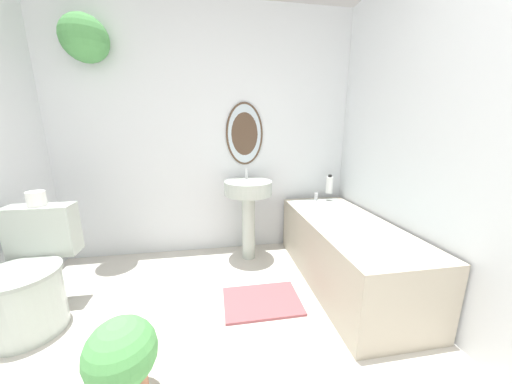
# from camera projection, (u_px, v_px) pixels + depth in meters

# --- Properties ---
(wall_back) EXTENTS (2.98, 0.37, 2.40)m
(wall_back) POSITION_uv_depth(u_px,v_px,m) (198.00, 127.00, 2.49)
(wall_back) COLOR silver
(wall_back) RESTS_ON ground_plane
(wall_right) EXTENTS (0.06, 2.52, 2.40)m
(wall_right) POSITION_uv_depth(u_px,v_px,m) (442.00, 138.00, 1.60)
(wall_right) COLOR silver
(wall_right) RESTS_ON ground_plane
(toilet) EXTENTS (0.44, 0.59, 0.75)m
(toilet) POSITION_uv_depth(u_px,v_px,m) (30.00, 282.00, 1.64)
(toilet) COLOR #B2BCB2
(toilet) RESTS_ON ground_plane
(pedestal_sink) EXTENTS (0.45, 0.45, 0.88)m
(pedestal_sink) POSITION_uv_depth(u_px,v_px,m) (248.00, 199.00, 2.46)
(pedestal_sink) COLOR #B2BCB2
(pedestal_sink) RESTS_ON ground_plane
(bathtub) EXTENTS (0.63, 1.51, 0.61)m
(bathtub) POSITION_uv_depth(u_px,v_px,m) (345.00, 250.00, 2.13)
(bathtub) COLOR #B2A893
(bathtub) RESTS_ON ground_plane
(shampoo_bottle) EXTENTS (0.07, 0.07, 0.19)m
(shampoo_bottle) POSITION_uv_depth(u_px,v_px,m) (329.00, 185.00, 2.67)
(shampoo_bottle) COLOR white
(shampoo_bottle) RESTS_ON bathtub
(potted_plant) EXTENTS (0.31, 0.31, 0.44)m
(potted_plant) POSITION_uv_depth(u_px,v_px,m) (122.00, 359.00, 1.14)
(potted_plant) COLOR #9E6042
(potted_plant) RESTS_ON ground_plane
(bath_mat) EXTENTS (0.56, 0.40, 0.02)m
(bath_mat) POSITION_uv_depth(u_px,v_px,m) (262.00, 301.00, 1.91)
(bath_mat) COLOR #934C51
(bath_mat) RESTS_ON ground_plane
(toilet_paper_roll) EXTENTS (0.11, 0.11, 0.10)m
(toilet_paper_roll) POSITION_uv_depth(u_px,v_px,m) (36.00, 199.00, 1.73)
(toilet_paper_roll) COLOR white
(toilet_paper_roll) RESTS_ON toilet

